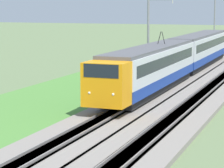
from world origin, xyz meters
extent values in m
cube|color=gray|center=(50.00, 0.00, 0.15)|extent=(240.00, 4.40, 0.30)
cube|color=gray|center=(50.00, -4.20, 0.15)|extent=(240.00, 4.40, 0.30)
cube|color=#4C4238|center=(50.00, 0.00, 0.15)|extent=(240.00, 1.57, 0.30)
cube|color=gray|center=(50.00, 0.53, 0.38)|extent=(240.00, 0.07, 0.15)
cube|color=gray|center=(50.00, -0.53, 0.38)|extent=(240.00, 0.07, 0.15)
cube|color=#4C4238|center=(50.00, -4.20, 0.15)|extent=(240.00, 1.57, 0.30)
cube|color=gray|center=(50.00, -3.67, 0.38)|extent=(240.00, 0.07, 0.15)
cube|color=#4C8438|center=(50.00, 6.57, 0.06)|extent=(240.00, 10.29, 0.12)
cube|color=orange|center=(28.81, 0.00, 2.44)|extent=(1.98, 2.85, 2.88)
cube|color=black|center=(28.52, 0.00, 3.40)|extent=(1.42, 2.37, 0.86)
sphere|color=#F2EAC6|center=(27.87, 0.82, 1.96)|extent=(0.20, 0.20, 0.20)
sphere|color=#F2EAC6|center=(27.87, -0.82, 1.96)|extent=(0.20, 0.20, 0.20)
cube|color=navy|center=(39.40, 0.00, 1.40)|extent=(19.20, 2.96, 0.81)
cube|color=silver|center=(39.40, 0.00, 2.84)|extent=(19.20, 2.96, 2.07)
cube|color=black|center=(39.40, 0.00, 3.01)|extent=(17.67, 2.98, 0.87)
cube|color=#515156|center=(39.40, 0.00, 4.00)|extent=(19.20, 2.73, 0.25)
cube|color=black|center=(39.40, 0.00, 0.72)|extent=(18.24, 2.52, 0.55)
cylinder|color=black|center=(31.60, 0.53, 0.88)|extent=(0.86, 0.12, 0.86)
cylinder|color=black|center=(31.60, -0.53, 0.88)|extent=(0.86, 0.12, 0.86)
cube|color=navy|center=(60.19, 0.00, 1.40)|extent=(21.18, 2.96, 0.81)
cube|color=silver|center=(60.19, 0.00, 2.84)|extent=(21.18, 2.96, 2.07)
cube|color=black|center=(60.19, 0.00, 3.01)|extent=(19.48, 2.98, 0.87)
cube|color=#515156|center=(60.19, 0.00, 4.00)|extent=(21.18, 2.73, 0.25)
cube|color=black|center=(60.19, 0.00, 0.72)|extent=(20.12, 2.52, 0.55)
cylinder|color=black|center=(42.28, 0.17, 4.68)|extent=(0.06, 0.33, 1.08)
cylinder|color=black|center=(42.28, -0.17, 4.68)|extent=(0.06, 0.33, 1.08)
cube|color=black|center=(31.60, 0.00, 0.00)|extent=(0.10, 0.10, 0.00)
cylinder|color=slate|center=(47.28, 2.69, 4.46)|extent=(0.22, 0.22, 8.93)
cylinder|color=slate|center=(47.28, 1.49, 8.03)|extent=(0.08, 2.40, 0.08)
cylinder|color=#B2ADA8|center=(47.28, 0.29, 7.83)|extent=(0.10, 0.10, 0.30)
cylinder|color=slate|center=(85.85, 2.69, 4.79)|extent=(0.22, 0.22, 9.59)
camera|label=1|loc=(-2.95, -12.20, 7.52)|focal=85.00mm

